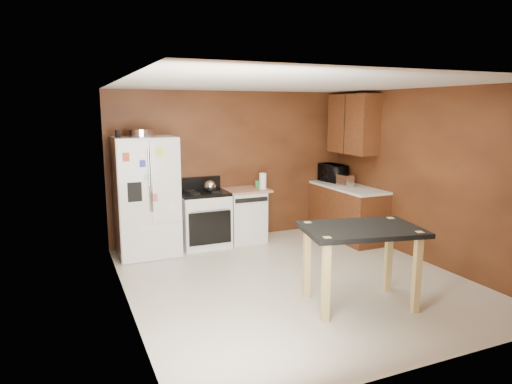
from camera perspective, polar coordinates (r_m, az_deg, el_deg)
floor at (r=6.10m, az=4.85°, el=-10.89°), size 4.50×4.50×0.00m
ceiling at (r=5.69m, az=5.24°, el=13.29°), size 4.50×4.50×0.00m
wall_back at (r=7.79m, az=-2.85°, el=3.31°), size 4.20×0.00×4.20m
wall_front at (r=3.97m, az=20.67°, el=-4.22°), size 4.20×0.00×4.20m
wall_left at (r=5.12m, az=-16.12°, el=-0.80°), size 0.00×4.50×4.50m
wall_right at (r=7.00m, az=20.35°, el=1.87°), size 0.00×4.50×4.50m
roasting_pan at (r=7.02m, az=-14.19°, el=7.18°), size 0.44×0.44×0.11m
pen_cup at (r=6.84m, az=-16.91°, el=6.98°), size 0.07×0.07×0.11m
kettle at (r=7.31m, az=-5.77°, el=0.75°), size 0.19×0.19×0.19m
paper_towel at (r=7.56m, az=0.85°, el=1.37°), size 0.13×0.13×0.27m
green_canister at (r=7.77m, az=0.28°, el=1.05°), size 0.13×0.13×0.12m
toaster at (r=7.91m, az=11.08°, el=1.40°), size 0.19×0.29×0.20m
microwave at (r=8.40m, az=9.58°, el=2.28°), size 0.42×0.57×0.29m
refrigerator at (r=7.08m, az=-13.54°, el=-0.56°), size 0.90×0.80×1.80m
gas_range at (r=7.43m, az=-6.55°, el=-3.28°), size 0.76×0.68×1.10m
dishwasher at (r=7.69m, az=-1.45°, el=-2.83°), size 0.78×0.63×0.89m
right_cabinets at (r=8.02m, az=11.55°, el=0.83°), size 0.63×1.58×2.45m
island at (r=5.24m, az=12.98°, el=-5.75°), size 1.43×1.09×0.92m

